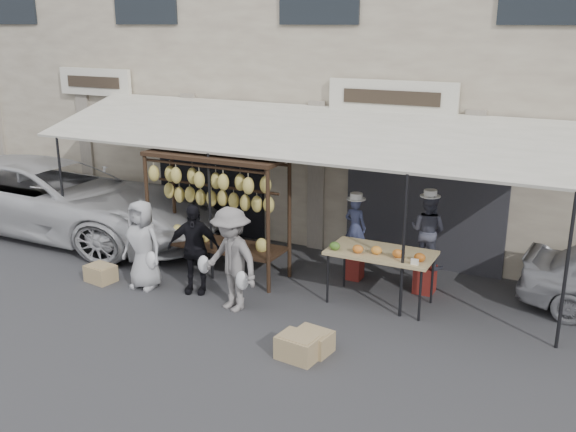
{
  "coord_description": "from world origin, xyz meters",
  "views": [
    {
      "loc": [
        5.04,
        -7.89,
        4.44
      ],
      "look_at": [
        0.4,
        1.4,
        1.3
      ],
      "focal_mm": 40.0,
      "sensor_mm": 36.0,
      "label": 1
    }
  ],
  "objects_px": {
    "van": "(50,180)",
    "banana_rack": "(215,191)",
    "customer_left": "(142,245)",
    "customer_right": "(231,259)",
    "crate_near_a": "(298,347)",
    "customer_mid": "(194,249)",
    "crate_far": "(101,273)",
    "vendor_left": "(355,228)",
    "crate_near_b": "(313,341)",
    "produce_table": "(380,254)",
    "vendor_right": "(428,231)"
  },
  "relations": [
    {
      "from": "customer_mid",
      "to": "customer_right",
      "type": "relative_size",
      "value": 0.92
    },
    {
      "from": "vendor_left",
      "to": "customer_left",
      "type": "bearing_deg",
      "value": 39.3
    },
    {
      "from": "crate_near_a",
      "to": "van",
      "type": "bearing_deg",
      "value": 159.59
    },
    {
      "from": "customer_right",
      "to": "van",
      "type": "bearing_deg",
      "value": -179.77
    },
    {
      "from": "crate_far",
      "to": "vendor_left",
      "type": "bearing_deg",
      "value": 28.22
    },
    {
      "from": "vendor_right",
      "to": "crate_near_b",
      "type": "distance_m",
      "value": 3.03
    },
    {
      "from": "crate_near_a",
      "to": "customer_right",
      "type": "bearing_deg",
      "value": 149.57
    },
    {
      "from": "crate_near_b",
      "to": "customer_left",
      "type": "bearing_deg",
      "value": 167.6
    },
    {
      "from": "van",
      "to": "customer_left",
      "type": "bearing_deg",
      "value": -113.41
    },
    {
      "from": "banana_rack",
      "to": "van",
      "type": "bearing_deg",
      "value": 172.88
    },
    {
      "from": "crate_far",
      "to": "customer_right",
      "type": "bearing_deg",
      "value": 1.38
    },
    {
      "from": "crate_near_b",
      "to": "van",
      "type": "distance_m",
      "value": 7.87
    },
    {
      "from": "banana_rack",
      "to": "customer_right",
      "type": "bearing_deg",
      "value": -48.71
    },
    {
      "from": "produce_table",
      "to": "vendor_left",
      "type": "distance_m",
      "value": 1.13
    },
    {
      "from": "banana_rack",
      "to": "customer_mid",
      "type": "bearing_deg",
      "value": -83.37
    },
    {
      "from": "customer_mid",
      "to": "vendor_left",
      "type": "bearing_deg",
      "value": 19.92
    },
    {
      "from": "produce_table",
      "to": "crate_far",
      "type": "height_order",
      "value": "produce_table"
    },
    {
      "from": "customer_mid",
      "to": "vendor_right",
      "type": "bearing_deg",
      "value": 7.6
    },
    {
      "from": "banana_rack",
      "to": "customer_right",
      "type": "relative_size",
      "value": 1.53
    },
    {
      "from": "produce_table",
      "to": "crate_far",
      "type": "relative_size",
      "value": 3.4
    },
    {
      "from": "customer_mid",
      "to": "crate_near_a",
      "type": "height_order",
      "value": "customer_mid"
    },
    {
      "from": "produce_table",
      "to": "customer_mid",
      "type": "bearing_deg",
      "value": -162.64
    },
    {
      "from": "van",
      "to": "banana_rack",
      "type": "bearing_deg",
      "value": -96.98
    },
    {
      "from": "banana_rack",
      "to": "customer_mid",
      "type": "distance_m",
      "value": 1.17
    },
    {
      "from": "customer_mid",
      "to": "crate_far",
      "type": "relative_size",
      "value": 3.12
    },
    {
      "from": "produce_table",
      "to": "customer_right",
      "type": "height_order",
      "value": "customer_right"
    },
    {
      "from": "customer_left",
      "to": "customer_right",
      "type": "xyz_separation_m",
      "value": [
        1.84,
        -0.09,
        0.07
      ]
    },
    {
      "from": "banana_rack",
      "to": "crate_far",
      "type": "xyz_separation_m",
      "value": [
        -1.67,
        -1.24,
        -1.42
      ]
    },
    {
      "from": "crate_near_a",
      "to": "crate_near_b",
      "type": "relative_size",
      "value": 1.08
    },
    {
      "from": "customer_left",
      "to": "crate_near_b",
      "type": "bearing_deg",
      "value": -12.35
    },
    {
      "from": "banana_rack",
      "to": "crate_near_a",
      "type": "relative_size",
      "value": 4.71
    },
    {
      "from": "customer_left",
      "to": "customer_right",
      "type": "height_order",
      "value": "customer_right"
    },
    {
      "from": "crate_far",
      "to": "crate_near_a",
      "type": "bearing_deg",
      "value": -11.69
    },
    {
      "from": "crate_near_a",
      "to": "van",
      "type": "relative_size",
      "value": 0.1
    },
    {
      "from": "produce_table",
      "to": "vendor_right",
      "type": "height_order",
      "value": "vendor_right"
    },
    {
      "from": "crate_far",
      "to": "banana_rack",
      "type": "bearing_deg",
      "value": 36.64
    },
    {
      "from": "vendor_left",
      "to": "crate_near_a",
      "type": "bearing_deg",
      "value": 103.34
    },
    {
      "from": "vendor_left",
      "to": "vendor_right",
      "type": "bearing_deg",
      "value": -174.86
    },
    {
      "from": "produce_table",
      "to": "customer_mid",
      "type": "relative_size",
      "value": 1.09
    },
    {
      "from": "customer_right",
      "to": "crate_far",
      "type": "xyz_separation_m",
      "value": [
        -2.7,
        -0.07,
        -0.7
      ]
    },
    {
      "from": "customer_left",
      "to": "crate_near_b",
      "type": "relative_size",
      "value": 3.06
    },
    {
      "from": "banana_rack",
      "to": "vendor_left",
      "type": "distance_m",
      "value": 2.57
    },
    {
      "from": "banana_rack",
      "to": "produce_table",
      "type": "bearing_deg",
      "value": 1.28
    },
    {
      "from": "vendor_right",
      "to": "customer_right",
      "type": "distance_m",
      "value": 3.31
    },
    {
      "from": "customer_left",
      "to": "crate_near_b",
      "type": "height_order",
      "value": "customer_left"
    },
    {
      "from": "customer_left",
      "to": "customer_mid",
      "type": "distance_m",
      "value": 0.93
    },
    {
      "from": "customer_mid",
      "to": "van",
      "type": "bearing_deg",
      "value": 144.6
    },
    {
      "from": "crate_near_a",
      "to": "banana_rack",
      "type": "bearing_deg",
      "value": 141.33
    },
    {
      "from": "vendor_right",
      "to": "van",
      "type": "xyz_separation_m",
      "value": [
        -8.27,
        -0.29,
        0.05
      ]
    },
    {
      "from": "banana_rack",
      "to": "crate_far",
      "type": "relative_size",
      "value": 5.2
    }
  ]
}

